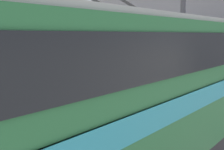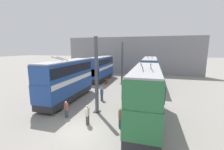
# 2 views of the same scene
# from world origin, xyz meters

# --- Properties ---
(ground_plane) EXTENTS (240.00, 240.00, 0.00)m
(ground_plane) POSITION_xyz_m (0.00, 0.00, 0.00)
(ground_plane) COLOR gray
(depot_back_wall) EXTENTS (0.50, 36.00, 9.85)m
(depot_back_wall) POSITION_xyz_m (30.04, 0.00, 4.93)
(depot_back_wall) COLOR gray
(depot_back_wall) RESTS_ON ground_plane
(support_column_near) EXTENTS (0.68, 0.68, 7.98)m
(support_column_near) POSITION_xyz_m (4.00, 0.00, 3.86)
(support_column_near) COLOR #4C4C51
(support_column_near) RESTS_ON ground_plane
(support_column_far) EXTENTS (0.68, 0.68, 7.98)m
(support_column_far) POSITION_xyz_m (17.49, 0.00, 3.86)
(support_column_far) COLOR #4C4C51
(support_column_far) RESTS_ON ground_plane
(bus_left_near) EXTENTS (9.95, 2.54, 5.74)m
(bus_left_near) POSITION_xyz_m (3.02, -5.09, 2.91)
(bus_left_near) COLOR black
(bus_left_near) RESTS_ON ground_plane
(bus_left_far) EXTENTS (11.06, 2.54, 5.74)m
(bus_left_far) POSITION_xyz_m (17.32, -5.09, 2.93)
(bus_left_far) COLOR black
(bus_left_far) RESTS_ON ground_plane
(bus_right_near) EXTENTS (10.10, 2.54, 5.90)m
(bus_right_near) POSITION_xyz_m (6.62, 5.09, 3.00)
(bus_right_near) COLOR black
(bus_right_near) RESTS_ON ground_plane
(bus_right_mid) EXTENTS (9.97, 2.54, 5.67)m
(bus_right_mid) POSITION_xyz_m (20.20, 5.09, 2.87)
(bus_right_mid) COLOR black
(bus_right_mid) RESTS_ON ground_plane
(person_by_left_row) EXTENTS (0.48, 0.39, 1.79)m
(person_by_left_row) POSITION_xyz_m (1.39, -3.10, 0.95)
(person_by_left_row) COLOR #384251
(person_by_left_row) RESTS_ON ground_plane
(person_by_right_row) EXTENTS (0.40, 0.48, 1.67)m
(person_by_right_row) POSITION_xyz_m (2.00, 2.49, 0.88)
(person_by_right_row) COLOR #384251
(person_by_right_row) RESTS_ON ground_plane
(person_aisle_foreground) EXTENTS (0.42, 0.24, 1.81)m
(person_aisle_foreground) POSITION_xyz_m (1.24, -0.14, 0.97)
(person_aisle_foreground) COLOR #473D33
(person_aisle_foreground) RESTS_ON ground_plane
(person_aisle_midway) EXTENTS (0.47, 0.33, 1.76)m
(person_aisle_midway) POSITION_xyz_m (7.61, 0.70, 0.94)
(person_aisle_midway) COLOR #384251
(person_aisle_midway) RESTS_ON ground_plane
(oil_drum) EXTENTS (0.66, 0.66, 0.87)m
(oil_drum) POSITION_xyz_m (17.14, 3.11, 0.43)
(oil_drum) COLOR #933828
(oil_drum) RESTS_ON ground_plane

